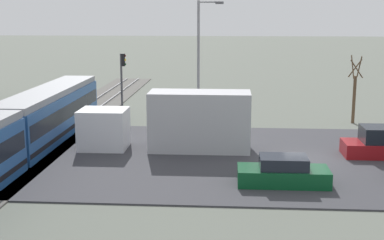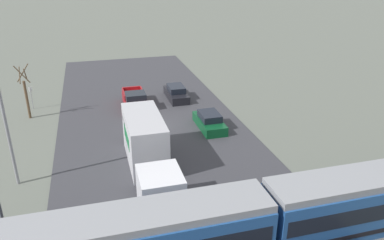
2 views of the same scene
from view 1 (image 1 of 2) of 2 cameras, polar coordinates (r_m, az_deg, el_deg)
name	(u,v)px [view 1 (image 1 of 2)]	position (r m, az deg, el deg)	size (l,w,h in m)	color
ground_plane	(305,160)	(31.62, 11.96, -4.15)	(320.00, 320.00, 0.00)	#60665B
road_surface	(305,159)	(31.61, 11.96, -4.08)	(16.17, 51.00, 0.08)	#38383D
rail_bed	(27,154)	(33.52, -17.20, -3.44)	(72.89, 4.40, 0.22)	#5B5954
light_rail_tram	(3,140)	(30.31, -19.50, -2.02)	(30.35, 2.70, 4.37)	#235193
box_truck	(176,123)	(32.52, -1.70, -0.32)	(2.51, 10.40, 3.59)	silver
sedan_car_1	(283,173)	(26.60, 9.70, -5.57)	(1.89, 4.44, 1.41)	#0C4723
traffic_light_pole	(122,78)	(41.18, -7.43, 4.46)	(0.28, 0.47, 5.28)	#47474C
street_tree	(354,93)	(42.41, 16.94, 2.80)	(1.22, 1.01, 5.16)	brown
street_lamp_near_crossing	(201,54)	(40.51, 0.95, 7.03)	(0.36, 1.95, 9.21)	gray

